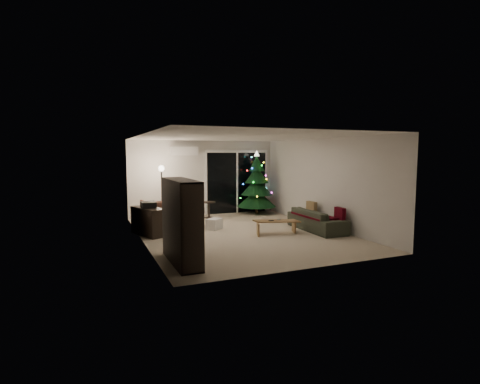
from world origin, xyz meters
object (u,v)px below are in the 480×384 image
Objects in this scene: sofa at (317,220)px; armchair at (158,213)px; media_cabinet at (149,221)px; bookshelf at (171,222)px; christmas_tree at (257,182)px; coffee_table at (276,227)px.

armchair is at bearing 61.53° from sofa.
media_cabinet is 0.58× the size of sofa.
bookshelf is 3.78m from armchair.
armchair reaches higher than sofa.
media_cabinet is at bearing -152.80° from christmas_tree.
christmas_tree is at bearing 93.09° from coffee_table.
coffee_table is at bearing 38.11° from bookshelf.
christmas_tree reaches higher than armchair.
armchair is 0.44× the size of sofa.
media_cabinet is 3.28m from coffee_table.
christmas_tree is at bearing -169.52° from armchair.
bookshelf is 3.51m from coffee_table.
christmas_tree reaches higher than coffee_table.
coffee_table is (3.07, 1.57, -0.62)m from bookshelf.
bookshelf reaches higher than sofa.
sofa reaches higher than coffee_table.
christmas_tree is (0.93, 3.19, 0.91)m from coffee_table.
media_cabinet reaches higher than coffee_table.
bookshelf is 1.86× the size of armchair.
armchair reaches higher than coffee_table.
media_cabinet is 4.55m from christmas_tree.
christmas_tree reaches higher than bookshelf.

